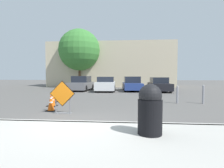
{
  "coord_description": "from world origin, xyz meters",
  "views": [
    {
      "loc": [
        1.49,
        -5.3,
        1.57
      ],
      "look_at": [
        0.16,
        10.53,
        0.81
      ],
      "focal_mm": 28.0,
      "sensor_mm": 36.0,
      "label": 1
    }
  ],
  "objects_px": {
    "parked_car_third": "(132,84)",
    "bollard_nearest": "(152,95)",
    "traffic_cone_second": "(52,100)",
    "bollard_third": "(203,94)",
    "parked_car_fourth": "(159,85)",
    "bollard_second": "(177,94)",
    "trash_bin": "(150,109)",
    "traffic_cone_fifth": "(55,92)",
    "traffic_cone_nearest": "(51,102)",
    "road_closed_sign": "(62,96)",
    "parked_car_second": "(106,84)",
    "parked_car_nearest": "(81,84)",
    "traffic_cone_third": "(54,96)",
    "traffic_cone_fourth": "(55,94)"
  },
  "relations": [
    {
      "from": "parked_car_third",
      "to": "bollard_nearest",
      "type": "distance_m",
      "value": 8.32
    },
    {
      "from": "traffic_cone_second",
      "to": "bollard_third",
      "type": "bearing_deg",
      "value": 10.23
    },
    {
      "from": "parked_car_fourth",
      "to": "bollard_nearest",
      "type": "relative_size",
      "value": 5.12
    },
    {
      "from": "parked_car_fourth",
      "to": "parked_car_third",
      "type": "bearing_deg",
      "value": -9.57
    },
    {
      "from": "traffic_cone_second",
      "to": "bollard_second",
      "type": "distance_m",
      "value": 6.86
    },
    {
      "from": "trash_bin",
      "to": "bollard_third",
      "type": "distance_m",
      "value": 6.92
    },
    {
      "from": "traffic_cone_fifth",
      "to": "parked_car_fourth",
      "type": "relative_size",
      "value": 0.15
    },
    {
      "from": "parked_car_third",
      "to": "bollard_nearest",
      "type": "bearing_deg",
      "value": 92.32
    },
    {
      "from": "traffic_cone_nearest",
      "to": "trash_bin",
      "type": "bearing_deg",
      "value": -39.06
    },
    {
      "from": "road_closed_sign",
      "to": "parked_car_fourth",
      "type": "height_order",
      "value": "parked_car_fourth"
    },
    {
      "from": "parked_car_second",
      "to": "parked_car_nearest",
      "type": "bearing_deg",
      "value": -13.6
    },
    {
      "from": "traffic_cone_third",
      "to": "parked_car_nearest",
      "type": "bearing_deg",
      "value": 93.43
    },
    {
      "from": "traffic_cone_third",
      "to": "parked_car_third",
      "type": "xyz_separation_m",
      "value": [
        4.91,
        8.3,
        0.36
      ]
    },
    {
      "from": "parked_car_second",
      "to": "parked_car_fourth",
      "type": "height_order",
      "value": "parked_car_second"
    },
    {
      "from": "parked_car_third",
      "to": "bollard_second",
      "type": "relative_size",
      "value": 4.53
    },
    {
      "from": "traffic_cone_nearest",
      "to": "parked_car_second",
      "type": "relative_size",
      "value": 0.17
    },
    {
      "from": "road_closed_sign",
      "to": "parked_car_fourth",
      "type": "distance_m",
      "value": 12.48
    },
    {
      "from": "traffic_cone_second",
      "to": "bollard_nearest",
      "type": "height_order",
      "value": "bollard_nearest"
    },
    {
      "from": "traffic_cone_fourth",
      "to": "trash_bin",
      "type": "distance_m",
      "value": 9.0
    },
    {
      "from": "traffic_cone_nearest",
      "to": "traffic_cone_second",
      "type": "xyz_separation_m",
      "value": [
        -0.47,
        1.19,
        -0.07
      ]
    },
    {
      "from": "traffic_cone_third",
      "to": "traffic_cone_fifth",
      "type": "bearing_deg",
      "value": 111.76
    },
    {
      "from": "traffic_cone_nearest",
      "to": "traffic_cone_third",
      "type": "bearing_deg",
      "value": 110.61
    },
    {
      "from": "parked_car_second",
      "to": "bollard_third",
      "type": "relative_size",
      "value": 4.42
    },
    {
      "from": "road_closed_sign",
      "to": "traffic_cone_second",
      "type": "distance_m",
      "value": 2.08
    },
    {
      "from": "road_closed_sign",
      "to": "traffic_cone_second",
      "type": "height_order",
      "value": "road_closed_sign"
    },
    {
      "from": "road_closed_sign",
      "to": "bollard_third",
      "type": "height_order",
      "value": "road_closed_sign"
    },
    {
      "from": "parked_car_nearest",
      "to": "trash_bin",
      "type": "distance_m",
      "value": 15.09
    },
    {
      "from": "bollard_nearest",
      "to": "bollard_second",
      "type": "relative_size",
      "value": 0.88
    },
    {
      "from": "traffic_cone_third",
      "to": "bollard_second",
      "type": "bearing_deg",
      "value": 0.2
    },
    {
      "from": "traffic_cone_second",
      "to": "bollard_nearest",
      "type": "relative_size",
      "value": 0.72
    },
    {
      "from": "trash_bin",
      "to": "parked_car_second",
      "type": "bearing_deg",
      "value": 101.29
    },
    {
      "from": "parked_car_fourth",
      "to": "bollard_nearest",
      "type": "xyz_separation_m",
      "value": [
        -1.81,
        -7.86,
        -0.18
      ]
    },
    {
      "from": "road_closed_sign",
      "to": "traffic_cone_nearest",
      "type": "height_order",
      "value": "road_closed_sign"
    },
    {
      "from": "traffic_cone_fifth",
      "to": "parked_car_fourth",
      "type": "height_order",
      "value": "parked_car_fourth"
    },
    {
      "from": "parked_car_nearest",
      "to": "bollard_third",
      "type": "height_order",
      "value": "parked_car_nearest"
    },
    {
      "from": "road_closed_sign",
      "to": "traffic_cone_fifth",
      "type": "bearing_deg",
      "value": 115.61
    },
    {
      "from": "traffic_cone_second",
      "to": "parked_car_fourth",
      "type": "height_order",
      "value": "parked_car_fourth"
    },
    {
      "from": "road_closed_sign",
      "to": "traffic_cone_nearest",
      "type": "relative_size",
      "value": 1.74
    },
    {
      "from": "traffic_cone_nearest",
      "to": "bollard_nearest",
      "type": "height_order",
      "value": "bollard_nearest"
    },
    {
      "from": "traffic_cone_fifth",
      "to": "parked_car_fourth",
      "type": "distance_m",
      "value": 10.14
    },
    {
      "from": "parked_car_fourth",
      "to": "bollard_second",
      "type": "relative_size",
      "value": 4.52
    },
    {
      "from": "traffic_cone_nearest",
      "to": "bollard_third",
      "type": "height_order",
      "value": "bollard_third"
    },
    {
      "from": "traffic_cone_third",
      "to": "parked_car_second",
      "type": "height_order",
      "value": "parked_car_second"
    },
    {
      "from": "traffic_cone_nearest",
      "to": "traffic_cone_fourth",
      "type": "height_order",
      "value": "traffic_cone_nearest"
    },
    {
      "from": "traffic_cone_third",
      "to": "bollard_second",
      "type": "distance_m",
      "value": 7.22
    },
    {
      "from": "traffic_cone_nearest",
      "to": "parked_car_nearest",
      "type": "distance_m",
      "value": 11.0
    },
    {
      "from": "traffic_cone_fourth",
      "to": "bollard_third",
      "type": "height_order",
      "value": "bollard_third"
    },
    {
      "from": "traffic_cone_second",
      "to": "bollard_second",
      "type": "relative_size",
      "value": 0.63
    },
    {
      "from": "trash_bin",
      "to": "bollard_nearest",
      "type": "distance_m",
      "value": 5.92
    },
    {
      "from": "trash_bin",
      "to": "bollard_nearest",
      "type": "height_order",
      "value": "trash_bin"
    }
  ]
}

